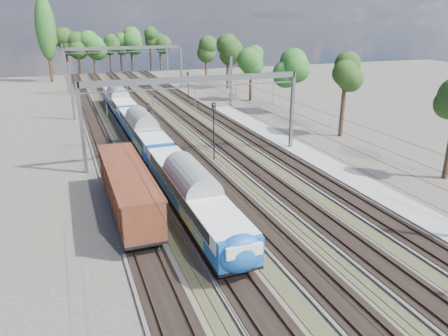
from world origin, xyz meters
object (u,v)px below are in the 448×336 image
object	(u,v)px
emu_train	(143,127)
freight_boxcar	(128,188)
worker	(149,108)
signal_near	(214,124)
signal_far	(188,82)

from	to	relation	value
emu_train	freight_boxcar	distance (m)	18.39
worker	signal_near	size ratio (longest dim) A/B	0.29
worker	signal_far	size ratio (longest dim) A/B	0.35
emu_train	signal_near	world-z (taller)	signal_near
freight_boxcar	signal_near	size ratio (longest dim) A/B	2.31
signal_far	emu_train	bearing A→B (deg)	-125.03
freight_boxcar	signal_far	size ratio (longest dim) A/B	2.79
freight_boxcar	signal_far	bearing A→B (deg)	68.42
signal_near	emu_train	bearing A→B (deg)	130.58
worker	signal_far	world-z (taller)	signal_far
emu_train	signal_far	size ratio (longest dim) A/B	11.89
worker	signal_far	bearing A→B (deg)	-20.06
freight_boxcar	signal_near	world-z (taller)	signal_near
emu_train	worker	xyz separation A→B (m)	(4.30, 18.44, -1.59)
worker	signal_far	distance (m)	13.47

